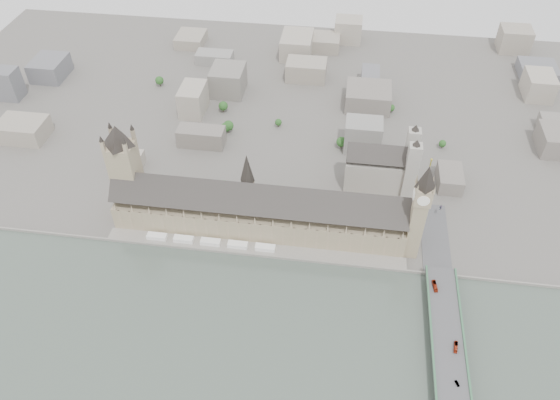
# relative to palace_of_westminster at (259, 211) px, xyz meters

# --- Properties ---
(ground) EXTENTS (900.00, 900.00, 0.00)m
(ground) POSITION_rel_palace_of_westminster_xyz_m (0.00, -19.70, -22.71)
(ground) COLOR #595651
(ground) RESTS_ON ground
(embankment_wall) EXTENTS (600.00, 1.50, 3.00)m
(embankment_wall) POSITION_rel_palace_of_westminster_xyz_m (0.00, -34.70, -21.21)
(embankment_wall) COLOR gray
(embankment_wall) RESTS_ON ground
(river_terrace) EXTENTS (270.00, 15.00, 2.00)m
(river_terrace) POSITION_rel_palace_of_westminster_xyz_m (0.00, -27.20, -21.71)
(river_terrace) COLOR gray
(river_terrace) RESTS_ON ground
(terrace_tents) EXTENTS (118.00, 7.00, 4.00)m
(terrace_tents) POSITION_rel_palace_of_westminster_xyz_m (-40.00, -26.70, -18.71)
(terrace_tents) COLOR white
(terrace_tents) RESTS_ON river_terrace
(palace_of_westminster) EXTENTS (265.00, 40.73, 55.44)m
(palace_of_westminster) POSITION_rel_palace_of_westminster_xyz_m (0.00, 0.00, 0.00)
(palace_of_westminster) COLOR gray
(palace_of_westminster) RESTS_ON ground
(elizabeth_tower) EXTENTS (17.00, 17.00, 107.50)m
(elizabeth_tower) POSITION_rel_palace_of_westminster_xyz_m (138.00, -11.70, 35.38)
(elizabeth_tower) COLOR gray
(elizabeth_tower) RESTS_ON ground
(victoria_tower) EXTENTS (30.00, 30.00, 100.00)m
(victoria_tower) POSITION_rel_palace_of_westminster_xyz_m (-122.00, 6.30, 32.50)
(victoria_tower) COLOR gray
(victoria_tower) RESTS_ON ground
(central_tower) EXTENTS (13.00, 13.00, 48.00)m
(central_tower) POSITION_rel_palace_of_westminster_xyz_m (-10.00, 6.30, 35.21)
(central_tower) COLOR gray
(central_tower) RESTS_ON ground
(westminster_bridge) EXTENTS (25.00, 325.00, 10.25)m
(westminster_bridge) POSITION_rel_palace_of_westminster_xyz_m (162.00, -107.20, -17.58)
(westminster_bridge) COLOR #474749
(westminster_bridge) RESTS_ON ground
(bridge_parapets) EXTENTS (25.00, 235.00, 1.15)m
(bridge_parapets) POSITION_rel_palace_of_westminster_xyz_m (162.00, -151.70, -11.88)
(bridge_parapets) COLOR #3C6D4B
(bridge_parapets) RESTS_ON westminster_bridge
(westminster_abbey) EXTENTS (68.00, 36.00, 64.00)m
(westminster_abbey) POSITION_rel_palace_of_westminster_xyz_m (110.92, 75.30, 2.38)
(westminster_abbey) COLOR #99968A
(westminster_abbey) RESTS_ON ground
(city_skyline_inland) EXTENTS (720.00, 360.00, 38.00)m
(city_skyline_inland) POSITION_rel_palace_of_westminster_xyz_m (0.00, 225.30, -3.71)
(city_skyline_inland) COLOR gray
(city_skyline_inland) RESTS_ON ground
(park_trees) EXTENTS (110.00, 30.00, 15.00)m
(park_trees) POSITION_rel_palace_of_westminster_xyz_m (-10.00, 40.30, -15.21)
(park_trees) COLOR #1B4B1A
(park_trees) RESTS_ON ground
(red_bus_north) EXTENTS (4.31, 11.90, 3.24)m
(red_bus_north) POSITION_rel_palace_of_westminster_xyz_m (155.37, -56.20, -10.83)
(red_bus_north) COLOR #A52A12
(red_bus_north) RESTS_ON westminster_bridge
(red_bus_south) EXTENTS (3.80, 10.36, 2.82)m
(red_bus_south) POSITION_rel_palace_of_westminster_xyz_m (166.92, -111.87, -11.04)
(red_bus_south) COLOR #A62D14
(red_bus_south) RESTS_ON westminster_bridge
(car_silver) EXTENTS (3.39, 5.01, 1.56)m
(car_silver) POSITION_rel_palace_of_westminster_xyz_m (165.20, -141.21, -11.67)
(car_silver) COLOR gray
(car_silver) RESTS_ON westminster_bridge
(car_approach) EXTENTS (3.12, 5.42, 1.48)m
(car_approach) POSITION_rel_palace_of_westminster_xyz_m (167.35, 40.30, -11.72)
(car_approach) COLOR gray
(car_approach) RESTS_ON westminster_bridge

